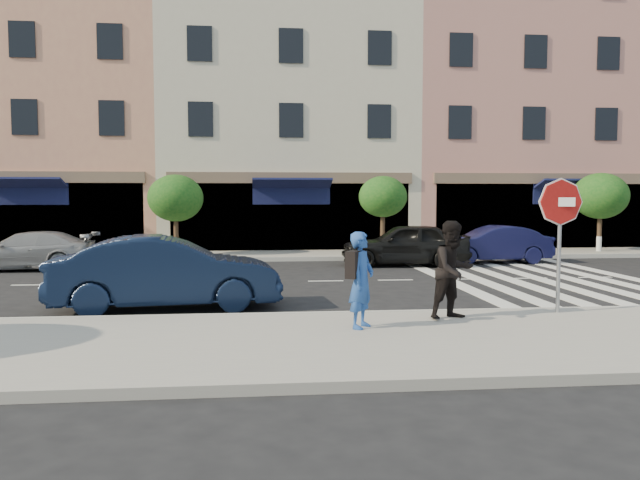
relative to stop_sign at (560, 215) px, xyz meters
The scene contains 16 objects.
ground 4.77m from the stop_sign, 152.89° to the left, with size 120.00×120.00×0.00m, color black.
sidewalk_near 4.67m from the stop_sign, 155.18° to the right, with size 60.00×4.50×0.15m, color gray.
sidewalk_far 13.67m from the stop_sign, 106.53° to the left, with size 60.00×3.00×0.15m, color gray.
building_west_mid 24.60m from the stop_sign, 128.05° to the left, with size 10.00×9.00×14.00m, color tan.
building_centre 19.77m from the stop_sign, 102.91° to the left, with size 11.00×9.00×11.00m, color beige.
building_east_mid 20.94m from the stop_sign, 68.03° to the left, with size 13.00×9.00×13.00m, color tan.
street_tree_wb 15.54m from the stop_sign, 124.72° to the left, with size 2.10×2.10×3.06m.
street_tree_c 12.80m from the stop_sign, 93.80° to the left, with size 1.90×1.90×3.04m.
street_tree_ea 15.15m from the stop_sign, 57.45° to the left, with size 2.20×2.20×3.19m.
stop_sign is the anchor object (origin of this frame).
photographer 4.26m from the stop_sign, 166.14° to the right, with size 0.60×0.39×1.64m, color #214998.
walker 2.44m from the stop_sign, behind, with size 0.87×0.68×1.80m, color black.
car_near_mid 8.01m from the stop_sign, 165.72° to the left, with size 1.65×4.72×1.56m, color black.
car_far_left 16.36m from the stop_sign, 144.05° to the left, with size 1.75×4.31×1.25m, color gray.
car_far_mid 9.68m from the stop_sign, 94.26° to the left, with size 1.75×4.36×1.49m, color black.
car_far_right 10.61m from the stop_sign, 75.41° to the left, with size 1.41×4.05×1.33m, color black.
Camera 1 is at (-1.91, -13.33, 2.39)m, focal length 35.00 mm.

